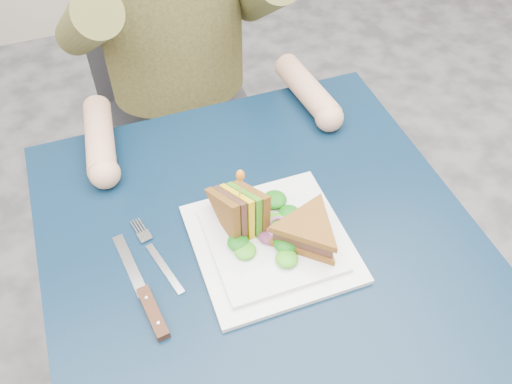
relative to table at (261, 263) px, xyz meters
name	(u,v)px	position (x,y,z in m)	size (l,w,h in m)	color
table	(261,263)	(0.00, 0.00, 0.00)	(0.75, 0.75, 0.73)	black
chair	(174,87)	(0.00, 0.71, -0.11)	(0.42, 0.40, 0.93)	#47474C
plate	(271,242)	(0.01, -0.02, 0.09)	(0.26, 0.26, 0.02)	white
sandwich_flat	(308,232)	(0.07, -0.05, 0.12)	(0.19, 0.19, 0.05)	brown
sandwich_upright	(242,212)	(-0.03, 0.02, 0.13)	(0.09, 0.15, 0.15)	brown
fork	(157,257)	(-0.18, 0.02, 0.08)	(0.06, 0.18, 0.01)	silver
knife	(148,303)	(-0.21, -0.06, 0.09)	(0.05, 0.22, 0.02)	silver
toothpick	(241,187)	(-0.03, 0.02, 0.20)	(0.00, 0.00, 0.06)	tan
toothpick_frill	(240,175)	(-0.03, 0.02, 0.23)	(0.01, 0.01, 0.02)	orange
lettuce_spill	(272,229)	(0.02, -0.01, 0.11)	(0.15, 0.13, 0.02)	#337A14
onion_ring	(279,228)	(0.03, -0.02, 0.11)	(0.04, 0.04, 0.01)	#9E4C7A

